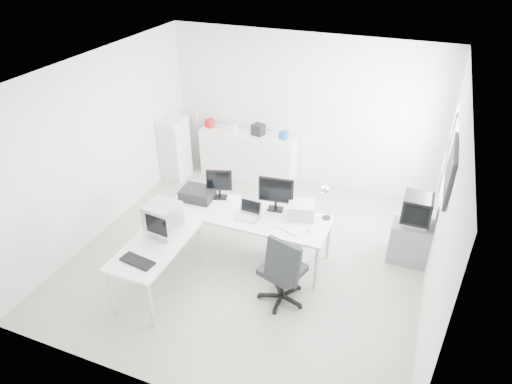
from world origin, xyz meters
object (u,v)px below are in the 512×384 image
at_px(laptop, 247,212).
at_px(crt_monitor, 163,220).
at_px(drawer_pedestal, 293,247).
at_px(laser_printer, 302,210).
at_px(lcd_monitor_small, 219,184).
at_px(tv_cabinet, 410,241).
at_px(side_desk, 158,266).
at_px(filing_cabinet, 175,149).
at_px(crt_tv, 417,211).
at_px(lcd_monitor_large, 276,194).
at_px(inkjet_printer, 197,194).
at_px(sideboard, 248,155).
at_px(office_chair, 283,267).
at_px(main_desk, 247,234).

relative_size(laptop, crt_monitor, 0.74).
bearing_deg(drawer_pedestal, laser_printer, 73.61).
relative_size(lcd_monitor_small, tv_cabinet, 0.77).
relative_size(side_desk, filing_cabinet, 1.15).
height_order(drawer_pedestal, crt_tv, crt_tv).
xyz_separation_m(laser_printer, crt_tv, (1.52, 0.58, -0.00)).
xyz_separation_m(drawer_pedestal, lcd_monitor_large, (-0.35, 0.20, 0.71)).
bearing_deg(laser_printer, inkjet_printer, 171.36).
bearing_deg(laptop, tv_cabinet, 25.09).
xyz_separation_m(lcd_monitor_large, sideboard, (-1.26, 2.01, -0.55)).
height_order(lcd_monitor_large, crt_tv, lcd_monitor_large).
relative_size(tv_cabinet, filing_cabinet, 0.52).
height_order(lcd_monitor_small, filing_cabinet, lcd_monitor_small).
bearing_deg(tv_cabinet, lcd_monitor_large, -164.04).
bearing_deg(laser_printer, crt_tv, 7.92).
xyz_separation_m(inkjet_printer, laptop, (0.90, -0.20, 0.02)).
relative_size(office_chair, crt_tv, 2.24).
distance_m(side_desk, laptop, 1.43).
relative_size(lcd_monitor_small, crt_monitor, 1.10).
distance_m(laser_printer, sideboard, 2.66).
distance_m(drawer_pedestal, tv_cabinet, 1.74).
bearing_deg(crt_monitor, laser_printer, 40.44).
bearing_deg(lcd_monitor_small, side_desk, -119.33).
height_order(inkjet_printer, office_chair, office_chair).
distance_m(sideboard, filing_cabinet, 1.42).
height_order(lcd_monitor_large, laptop, lcd_monitor_large).
height_order(lcd_monitor_large, laser_printer, lcd_monitor_large).
distance_m(lcd_monitor_small, filing_cabinet, 2.28).
relative_size(main_desk, laptop, 7.34).
relative_size(lcd_monitor_large, laser_printer, 1.41).
bearing_deg(sideboard, filing_cabinet, -158.46).
bearing_deg(main_desk, lcd_monitor_small, 155.56).
relative_size(laptop, sideboard, 0.18).
distance_m(crt_monitor, sideboard, 3.15).
bearing_deg(crt_tv, drawer_pedestal, -154.52).
xyz_separation_m(inkjet_printer, crt_tv, (3.12, 0.70, 0.02)).
bearing_deg(filing_cabinet, crt_monitor, -62.03).
height_order(lcd_monitor_small, laser_printer, lcd_monitor_small).
bearing_deg(filing_cabinet, sideboard, 21.54).
distance_m(inkjet_printer, laptop, 0.92).
relative_size(lcd_monitor_small, lcd_monitor_large, 0.92).
distance_m(side_desk, crt_monitor, 0.65).
height_order(laser_printer, tv_cabinet, laser_printer).
bearing_deg(side_desk, tv_cabinet, 31.31).
bearing_deg(main_desk, crt_tv, 19.39).
relative_size(side_desk, office_chair, 1.25).
distance_m(main_desk, lcd_monitor_large, 0.77).
bearing_deg(laptop, sideboard, 115.12).
height_order(drawer_pedestal, filing_cabinet, filing_cabinet).
bearing_deg(lcd_monitor_large, laptop, -137.28).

